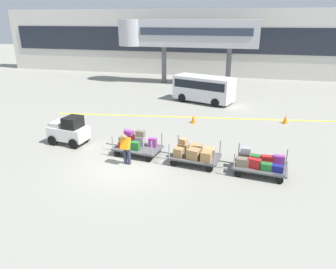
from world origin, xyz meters
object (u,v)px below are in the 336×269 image
at_px(baggage_cart_middle, 195,153).
at_px(baggage_cart_tail, 259,163).
at_px(baggage_cart_lead, 136,144).
at_px(baggage_tug, 69,131).
at_px(shuttle_van, 204,87).
at_px(safety_cone_far, 194,119).
at_px(baggage_handler, 126,148).
at_px(safety_cone_near, 285,119).

relative_size(baggage_cart_middle, baggage_cart_tail, 1.00).
height_order(baggage_cart_lead, baggage_cart_middle, baggage_cart_lead).
bearing_deg(baggage_tug, baggage_cart_lead, -5.72).
relative_size(baggage_tug, shuttle_van, 0.43).
xyz_separation_m(baggage_cart_lead, safety_cone_far, (2.00, 5.66, -0.27)).
distance_m(baggage_cart_middle, safety_cone_far, 6.19).
bearing_deg(shuttle_van, baggage_handler, -98.45).
height_order(baggage_cart_lead, safety_cone_near, baggage_cart_lead).
relative_size(baggage_handler, safety_cone_near, 2.84).
xyz_separation_m(baggage_tug, baggage_handler, (4.00, -1.70, 0.11)).
relative_size(baggage_tug, safety_cone_near, 4.02).
distance_m(baggage_tug, baggage_cart_lead, 4.04).
height_order(baggage_cart_tail, safety_cone_near, baggage_cart_tail).
bearing_deg(baggage_tug, shuttle_van, 61.67).
bearing_deg(baggage_cart_tail, baggage_cart_middle, 173.68).
bearing_deg(baggage_cart_tail, shuttle_van, 109.13).
bearing_deg(baggage_tug, safety_cone_near, 29.17).
distance_m(baggage_handler, safety_cone_far, 7.27).
height_order(baggage_tug, baggage_cart_tail, baggage_tug).
relative_size(baggage_tug, baggage_cart_middle, 0.72).
bearing_deg(safety_cone_near, baggage_cart_tail, -103.43).
relative_size(baggage_tug, baggage_handler, 1.42).
distance_m(baggage_tug, shuttle_van, 12.37).
xyz_separation_m(baggage_tug, baggage_cart_lead, (4.02, -0.40, -0.21)).
bearing_deg(safety_cone_far, safety_cone_near, 13.22).
bearing_deg(baggage_cart_middle, baggage_cart_tail, -6.32).
height_order(baggage_cart_lead, shuttle_van, shuttle_van).
height_order(baggage_tug, baggage_cart_lead, baggage_tug).
relative_size(safety_cone_near, safety_cone_far, 1.00).
bearing_deg(baggage_tug, safety_cone_far, 41.17).
bearing_deg(baggage_cart_lead, shuttle_van, 80.70).
height_order(baggage_cart_lead, safety_cone_far, baggage_cart_lead).
bearing_deg(baggage_cart_tail, baggage_cart_lead, 172.90).
bearing_deg(safety_cone_far, baggage_handler, -106.17).
relative_size(baggage_handler, shuttle_van, 0.30).
bearing_deg(safety_cone_far, baggage_cart_middle, -79.66).
xyz_separation_m(baggage_cart_lead, baggage_cart_middle, (3.11, -0.43, -0.01)).
distance_m(shuttle_van, safety_cone_near, 7.44).
bearing_deg(baggage_cart_lead, safety_cone_far, 70.58).
relative_size(baggage_cart_middle, safety_cone_far, 5.57).
bearing_deg(baggage_cart_middle, baggage_tug, 173.36).
distance_m(shuttle_van, safety_cone_far, 5.70).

